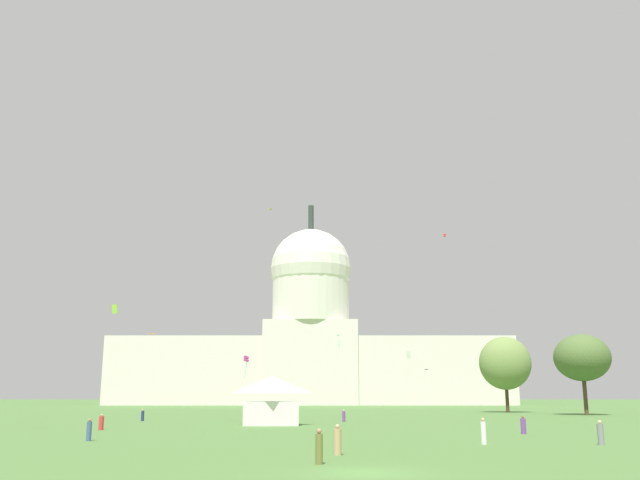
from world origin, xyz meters
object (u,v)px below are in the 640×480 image
object	(u,v)px
kite_magenta_low	(245,359)
kite_cyan_low	(339,337)
tree_east_far	(580,358)
person_purple_mid_center	(522,426)
person_white_back_center	(482,432)
kite_violet_low	(427,370)
tree_east_mid	(503,363)
capitol_building	(309,343)
kite_lime_low	(113,309)
person_navy_edge_west	(141,416)
person_red_edge_east	(100,423)
person_olive_deep_crowd	(317,448)
person_purple_back_left	(342,416)
person_denim_lawn_far_left	(87,431)
person_tan_front_center	(336,441)
event_tent	(270,401)
kite_red_high	(443,235)
person_grey_front_right	(599,434)
kite_white_low	(407,358)
kite_gold_high	(271,212)
kite_orange_low	(151,335)

from	to	relation	value
kite_magenta_low	kite_cyan_low	distance (m)	33.38
tree_east_far	person_purple_mid_center	bearing A→B (deg)	-115.73
person_white_back_center	kite_violet_low	distance (m)	99.64
person_white_back_center	kite_cyan_low	size ratio (longest dim) A/B	0.70
kite_cyan_low	tree_east_mid	bearing A→B (deg)	-111.02
capitol_building	kite_lime_low	xyz separation A→B (m)	(-29.14, -112.32, -2.90)
person_navy_edge_west	tree_east_mid	bearing A→B (deg)	63.67
kite_violet_low	tree_east_far	bearing A→B (deg)	-112.33
person_red_edge_east	person_olive_deep_crowd	bearing A→B (deg)	-152.37
person_purple_back_left	person_denim_lawn_far_left	size ratio (longest dim) A/B	0.94
person_olive_deep_crowd	person_white_back_center	bearing A→B (deg)	-43.85
kite_magenta_low	tree_east_far	bearing A→B (deg)	54.05
capitol_building	person_tan_front_center	world-z (taller)	capitol_building
kite_cyan_low	event_tent	bearing A→B (deg)	-171.22
person_white_back_center	person_denim_lawn_far_left	size ratio (longest dim) A/B	1.10
event_tent	person_red_edge_east	bearing A→B (deg)	-148.65
person_white_back_center	kite_red_high	distance (m)	155.15
person_white_back_center	kite_violet_low	world-z (taller)	kite_violet_low
person_grey_front_right	person_white_back_center	world-z (taller)	person_white_back_center
kite_magenta_low	kite_white_low	distance (m)	29.12
person_denim_lawn_far_left	kite_lime_low	world-z (taller)	kite_lime_low
person_navy_edge_west	person_denim_lawn_far_left	bearing A→B (deg)	-53.09
event_tent	person_tan_front_center	world-z (taller)	event_tent
person_tan_front_center	person_purple_back_left	xyz separation A→B (m)	(1.95, 47.24, -0.08)
capitol_building	kite_violet_low	distance (m)	77.19
event_tent	person_purple_mid_center	world-z (taller)	event_tent
person_olive_deep_crowd	kite_gold_high	world-z (taller)	kite_gold_high
capitol_building	kite_red_high	distance (m)	54.98
event_tent	person_grey_front_right	size ratio (longest dim) A/B	4.00
event_tent	kite_white_low	distance (m)	49.26
kite_gold_high	person_purple_mid_center	bearing A→B (deg)	174.48
kite_lime_low	kite_gold_high	distance (m)	50.66
tree_east_mid	kite_white_low	distance (m)	20.72
capitol_building	kite_white_low	bearing A→B (deg)	-79.21
kite_cyan_low	kite_red_high	distance (m)	61.55
person_olive_deep_crowd	kite_cyan_low	size ratio (longest dim) A/B	0.67
kite_white_low	kite_orange_low	size ratio (longest dim) A/B	2.42
person_white_back_center	kite_violet_low	xyz separation A→B (m)	(11.79, 98.66, 7.39)
person_purple_mid_center	kite_violet_low	distance (m)	86.96
person_white_back_center	kite_magenta_low	bearing A→B (deg)	28.44
person_purple_back_left	person_navy_edge_west	bearing A→B (deg)	7.73
person_purple_mid_center	kite_magenta_low	xyz separation A→B (m)	(-30.76, 64.49, 8.81)
tree_east_far	person_purple_back_left	bearing A→B (deg)	-146.39
tree_east_far	kite_red_high	bearing A→B (deg)	94.86
tree_east_far	person_grey_front_right	size ratio (longest dim) A/B	8.08
person_navy_edge_west	person_red_edge_east	world-z (taller)	person_red_edge_east
person_white_back_center	kite_red_high	size ratio (longest dim) A/B	1.92
tree_east_mid	person_olive_deep_crowd	bearing A→B (deg)	-110.05
person_purple_back_left	kite_orange_low	world-z (taller)	kite_orange_low
event_tent	person_grey_front_right	distance (m)	38.38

